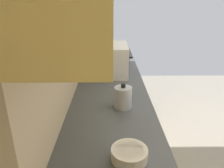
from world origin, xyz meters
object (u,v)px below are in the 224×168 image
(oven_range, at_px, (110,81))
(microwave, at_px, (108,59))
(kettle, at_px, (123,97))
(bowl, at_px, (129,153))

(oven_range, height_order, microwave, microwave)
(oven_range, relative_size, kettle, 6.13)
(kettle, bearing_deg, bowl, 180.00)
(oven_range, height_order, kettle, same)
(microwave, height_order, bowl, microwave)
(microwave, bearing_deg, oven_range, -1.46)
(bowl, distance_m, kettle, 0.55)
(oven_range, xyz_separation_m, bowl, (-2.26, -0.09, 0.48))
(oven_range, xyz_separation_m, kettle, (-1.71, -0.09, 0.52))
(microwave, distance_m, bowl, 1.35)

